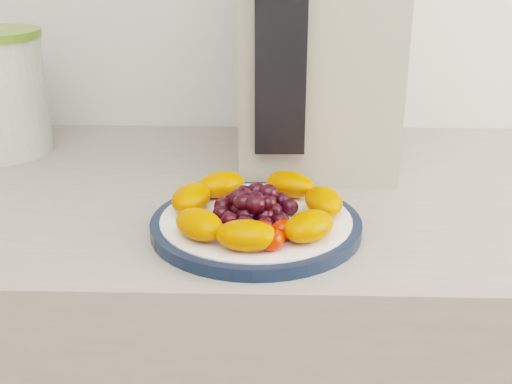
{
  "coord_description": "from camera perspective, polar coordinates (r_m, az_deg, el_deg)",
  "views": [
    {
      "loc": [
        0.06,
        0.35,
        1.23
      ],
      "look_at": [
        0.04,
        1.05,
        0.95
      ],
      "focal_mm": 45.0,
      "sensor_mm": 36.0,
      "label": 1
    }
  ],
  "objects": [
    {
      "name": "fruit_plate",
      "position": [
        0.75,
        -0.08,
        -1.38
      ],
      "size": [
        0.22,
        0.21,
        0.04
      ],
      "color": "#D54B00",
      "rests_on": "plate_face"
    },
    {
      "name": "plate_rim",
      "position": [
        0.77,
        0.0,
        -2.96
      ],
      "size": [
        0.25,
        0.25,
        0.01
      ],
      "primitive_type": "cylinder",
      "color": "#0F1C31",
      "rests_on": "counter"
    },
    {
      "name": "plate_face",
      "position": [
        0.77,
        0.0,
        -2.89
      ],
      "size": [
        0.23,
        0.23,
        0.02
      ],
      "primitive_type": "cylinder",
      "color": "white",
      "rests_on": "counter"
    },
    {
      "name": "appliance_panel",
      "position": [
        0.84,
        2.22,
        13.0
      ],
      "size": [
        0.07,
        0.02,
        0.29
      ],
      "primitive_type": "cube",
      "rotation": [
        0.0,
        0.0,
        0.02
      ],
      "color": "black",
      "rests_on": "appliance_body"
    },
    {
      "name": "appliance_body",
      "position": [
        1.0,
        5.21,
        14.04
      ],
      "size": [
        0.23,
        0.32,
        0.39
      ],
      "primitive_type": "cube",
      "rotation": [
        0.0,
        0.0,
        0.02
      ],
      "color": "#A39C8A",
      "rests_on": "counter"
    }
  ]
}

